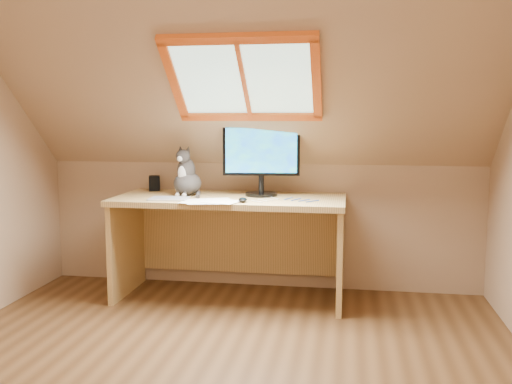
# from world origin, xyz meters

# --- Properties ---
(ground) EXTENTS (3.50, 3.50, 0.00)m
(ground) POSITION_xyz_m (0.00, 0.00, 0.00)
(ground) COLOR brown
(ground) RESTS_ON ground
(room_shell) EXTENTS (3.52, 3.52, 2.41)m
(room_shell) POSITION_xyz_m (0.00, -0.09, 1.43)
(room_shell) COLOR tan
(room_shell) RESTS_ON ground
(desk) EXTENTS (1.71, 0.75, 0.78)m
(desk) POSITION_xyz_m (-0.17, 1.45, 0.55)
(desk) COLOR tan
(desk) RESTS_ON ground
(monitor) EXTENTS (0.58, 0.24, 0.53)m
(monitor) POSITION_xyz_m (0.05, 1.47, 1.08)
(monitor) COLOR black
(monitor) RESTS_ON desk
(cat) EXTENTS (0.26, 0.30, 0.38)m
(cat) POSITION_xyz_m (-0.51, 1.41, 0.92)
(cat) COLOR #403B39
(cat) RESTS_ON desk
(desk_speaker) EXTENTS (0.10, 0.10, 0.12)m
(desk_speaker) POSITION_xyz_m (-0.85, 1.63, 0.84)
(desk_speaker) COLOR black
(desk_speaker) RESTS_ON desk
(graphics_tablet) EXTENTS (0.29, 0.21, 0.01)m
(graphics_tablet) POSITION_xyz_m (-0.58, 1.17, 0.79)
(graphics_tablet) COLOR #B2B2B7
(graphics_tablet) RESTS_ON desk
(mouse) EXTENTS (0.08, 0.11, 0.03)m
(mouse) POSITION_xyz_m (-0.03, 1.13, 0.80)
(mouse) COLOR black
(mouse) RESTS_ON desk
(papers) EXTENTS (0.35, 0.30, 0.01)m
(papers) POSITION_xyz_m (-0.21, 1.12, 0.78)
(papers) COLOR white
(papers) RESTS_ON desk
(cables) EXTENTS (0.51, 0.26, 0.01)m
(cables) POSITION_xyz_m (0.27, 1.26, 0.78)
(cables) COLOR silver
(cables) RESTS_ON desk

